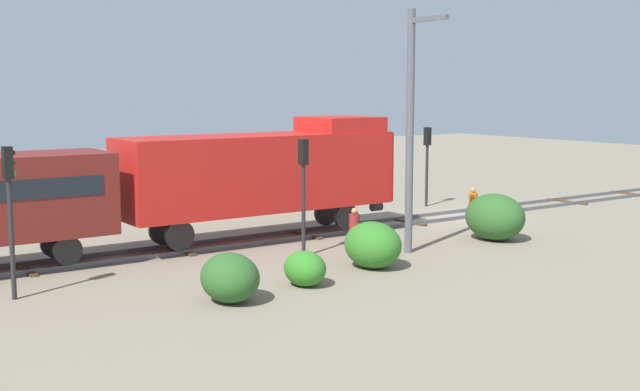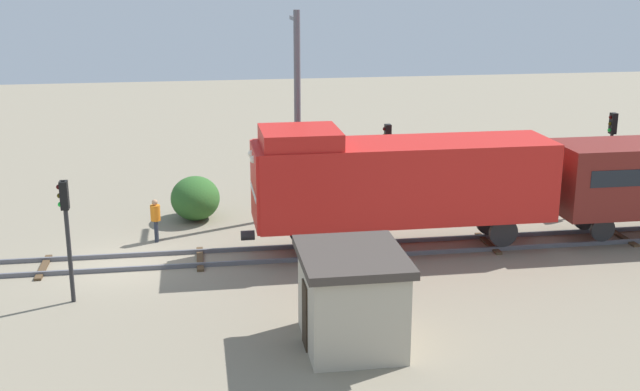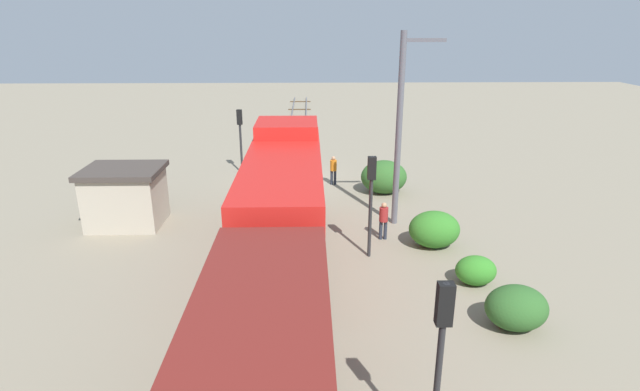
# 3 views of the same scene
# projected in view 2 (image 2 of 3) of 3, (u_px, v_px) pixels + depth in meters

# --- Properties ---
(ground_plane) EXTENTS (99.20, 99.20, 0.00)m
(ground_plane) POSITION_uv_depth(u_px,v_px,m) (123.00, 264.00, 28.86)
(ground_plane) COLOR gray
(railway_track) EXTENTS (2.40, 66.13, 0.16)m
(railway_track) POSITION_uv_depth(u_px,v_px,m) (123.00, 262.00, 28.85)
(railway_track) COLOR #595960
(railway_track) RESTS_ON ground
(locomotive) EXTENTS (2.90, 11.60, 4.60)m
(locomotive) POSITION_uv_depth(u_px,v_px,m) (398.00, 179.00, 29.63)
(locomotive) COLOR red
(locomotive) RESTS_ON railway_track
(traffic_signal_near) EXTENTS (0.32, 0.34, 3.99)m
(traffic_signal_near) POSITION_uv_depth(u_px,v_px,m) (66.00, 219.00, 24.87)
(traffic_signal_near) COLOR #262628
(traffic_signal_near) RESTS_ON ground
(traffic_signal_mid) EXTENTS (0.32, 0.34, 4.17)m
(traffic_signal_mid) POSITION_uv_depth(u_px,v_px,m) (387.00, 155.00, 32.89)
(traffic_signal_mid) COLOR #262628
(traffic_signal_mid) RESTS_ON ground
(traffic_signal_far) EXTENTS (0.32, 0.34, 4.33)m
(traffic_signal_far) POSITION_uv_depth(u_px,v_px,m) (611.00, 143.00, 34.55)
(traffic_signal_far) COLOR #262628
(traffic_signal_far) RESTS_ON ground
(worker_near_track) EXTENTS (0.38, 0.38, 1.70)m
(worker_near_track) POSITION_uv_depth(u_px,v_px,m) (156.00, 217.00, 31.04)
(worker_near_track) COLOR #262B38
(worker_near_track) RESTS_ON ground
(worker_by_signal) EXTENTS (0.38, 0.38, 1.70)m
(worker_by_signal) POSITION_uv_depth(u_px,v_px,m) (344.00, 196.00, 33.92)
(worker_by_signal) COLOR #262B38
(worker_by_signal) RESTS_ON ground
(catenary_mast) EXTENTS (1.94, 0.28, 8.68)m
(catenary_mast) POSITION_uv_depth(u_px,v_px,m) (297.00, 110.00, 33.48)
(catenary_mast) COLOR #595960
(catenary_mast) RESTS_ON ground
(relay_hut) EXTENTS (3.50, 2.90, 2.74)m
(relay_hut) POSITION_uv_depth(u_px,v_px,m) (351.00, 298.00, 22.39)
(relay_hut) COLOR #B2A893
(relay_hut) RESTS_ON ground
(bush_near) EXTENTS (2.52, 2.07, 1.84)m
(bush_near) POSITION_uv_depth(u_px,v_px,m) (195.00, 198.00, 33.87)
(bush_near) COLOR #2E5E26
(bush_near) RESTS_ON ground
(bush_mid) EXTENTS (1.92, 1.57, 1.40)m
(bush_mid) POSITION_uv_depth(u_px,v_px,m) (471.00, 178.00, 38.01)
(bush_mid) COLOR #2C5B26
(bush_mid) RESTS_ON ground
(bush_far) EXTENTS (1.47, 1.20, 1.07)m
(bush_far) POSITION_uv_depth(u_px,v_px,m) (417.00, 186.00, 37.30)
(bush_far) COLOR #327F26
(bush_far) RESTS_ON ground
(bush_back) EXTENTS (2.13, 1.75, 1.55)m
(bush_back) POSITION_uv_depth(u_px,v_px,m) (352.00, 188.00, 36.03)
(bush_back) COLOR #327726
(bush_back) RESTS_ON ground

